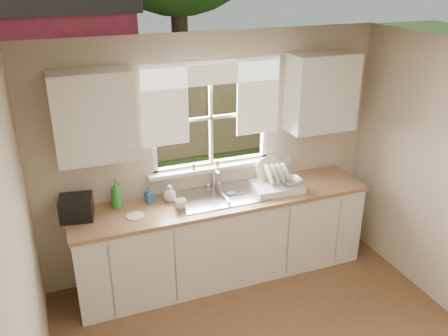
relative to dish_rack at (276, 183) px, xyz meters
name	(u,v)px	position (x,y,z in m)	size (l,w,h in m)	color
room_walls	(317,267)	(-0.59, -1.74, 0.26)	(3.62, 4.02, 2.50)	beige
ceiling	(328,75)	(-0.59, -1.67, 1.52)	(3.60, 4.00, 0.02)	silver
window	(212,134)	(-0.59, 0.33, 0.51)	(1.38, 0.16, 1.06)	white
curtains	(213,92)	(-0.59, 0.28, 0.96)	(1.50, 0.03, 0.81)	white
base_cabinets	(223,238)	(-0.59, 0.01, -0.54)	(3.00, 0.62, 0.87)	silver
countertop	(223,200)	(-0.59, 0.01, -0.09)	(3.04, 0.65, 0.04)	#9B724D
upper_cabinet_left	(94,116)	(-1.74, 0.15, 0.87)	(0.70, 0.33, 0.80)	silver
upper_cabinet_right	(322,92)	(0.56, 0.15, 0.87)	(0.70, 0.33, 0.80)	silver
wall_outlet	(287,159)	(0.29, 0.31, 0.10)	(0.08, 0.01, 0.12)	beige
sill_jars	(206,165)	(-0.68, 0.27, 0.20)	(0.30, 0.04, 0.06)	brown
sink	(222,203)	(-0.59, 0.04, -0.14)	(0.88, 0.52, 0.40)	#B7B7BC
dish_rack	(276,183)	(0.00, 0.00, 0.00)	(0.53, 0.41, 0.31)	white
bowl	(291,181)	(0.14, -0.05, 0.03)	(0.22, 0.22, 0.06)	beige
soap_bottle_a	(116,194)	(-1.61, 0.19, 0.08)	(0.11, 0.11, 0.29)	green
soap_bottle_b	(149,195)	(-1.30, 0.18, 0.02)	(0.08, 0.08, 0.17)	#2E5AAC
soap_bottle_c	(170,193)	(-1.10, 0.14, 0.02)	(0.13, 0.13, 0.17)	beige
saucer	(135,216)	(-1.48, -0.05, -0.06)	(0.17, 0.17, 0.01)	beige
cup	(180,204)	(-1.05, -0.06, -0.02)	(0.12, 0.12, 0.09)	silver
black_appliance	(76,208)	(-1.99, 0.11, 0.04)	(0.29, 0.25, 0.21)	black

